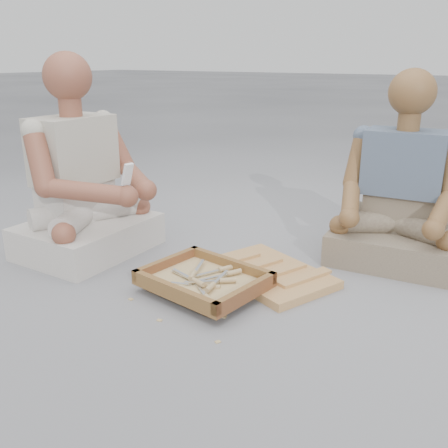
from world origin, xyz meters
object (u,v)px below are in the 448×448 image
Objects in this scene: carved_panel at (269,274)px; tool_tray at (204,280)px; companion at (399,201)px; craftsman at (83,188)px.

carved_panel is 0.34m from tool_tray.
carved_panel is 0.62× the size of companion.
craftsman is 1.59m from companion.
tool_tray is 0.53× the size of craftsman.
tool_tray is 1.05m from companion.
tool_tray is (-0.16, -0.30, 0.04)m from carved_panel.
craftsman is at bearing 22.99° from companion.
craftsman is (-0.81, 0.07, 0.28)m from tool_tray.
companion reaches higher than tool_tray.
carved_panel is at bearing 101.79° from craftsman.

